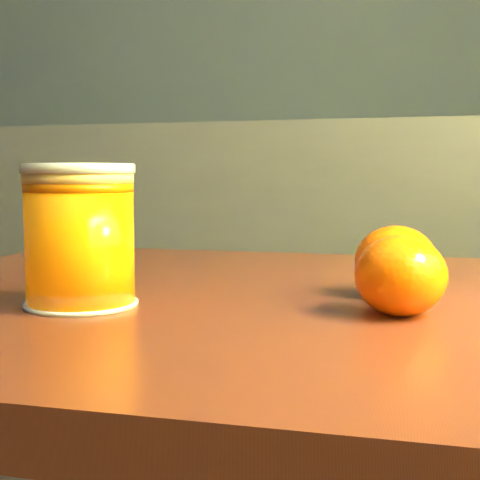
# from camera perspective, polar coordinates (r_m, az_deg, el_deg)

# --- Properties ---
(kitchen_counter) EXTENTS (3.15, 0.60, 0.90)m
(kitchen_counter) POSITION_cam_1_polar(r_m,az_deg,el_deg) (2.05, -15.35, -3.94)
(kitchen_counter) COLOR #525358
(kitchen_counter) RESTS_ON ground
(table) EXTENTS (0.92, 0.66, 0.68)m
(table) POSITION_cam_1_polar(r_m,az_deg,el_deg) (0.62, 7.66, -12.67)
(table) COLOR maroon
(table) RESTS_ON ground
(juice_glass) EXTENTS (0.09, 0.09, 0.11)m
(juice_glass) POSITION_cam_1_polar(r_m,az_deg,el_deg) (0.56, -13.50, 0.30)
(juice_glass) COLOR orange
(juice_glass) RESTS_ON table
(orange_front) EXTENTS (0.08, 0.08, 0.06)m
(orange_front) POSITION_cam_1_polar(r_m,az_deg,el_deg) (0.60, 13.15, -1.78)
(orange_front) COLOR #FF6105
(orange_front) RESTS_ON table
(orange_back) EXTENTS (0.09, 0.09, 0.06)m
(orange_back) POSITION_cam_1_polar(r_m,az_deg,el_deg) (0.52, 13.53, -2.96)
(orange_back) COLOR #FF6105
(orange_back) RESTS_ON table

